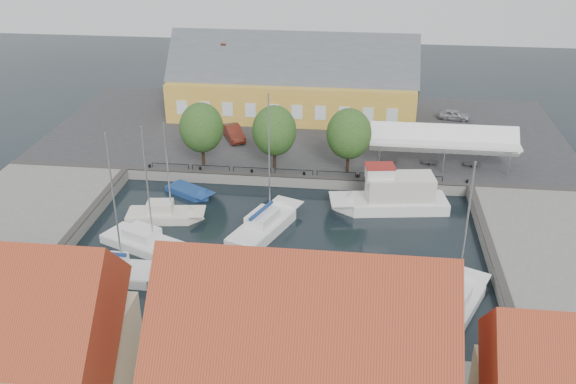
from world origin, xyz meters
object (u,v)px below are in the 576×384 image
(tent_canopy, at_px, (443,140))
(west_boat_d, at_px, (112,274))
(car_red, at_px, (234,133))
(center_sailboat, at_px, (265,227))
(car_silver, at_px, (454,115))
(trawler, at_px, (393,199))
(west_boat_b, at_px, (164,217))
(launch_nw, at_px, (189,193))
(warehouse, at_px, (288,85))
(launch_sw, at_px, (53,317))
(east_boat_c, at_px, (452,308))
(west_boat_c, at_px, (146,245))

(tent_canopy, height_order, west_boat_d, west_boat_d)
(car_red, bearing_deg, center_sailboat, -97.29)
(tent_canopy, relative_size, car_silver, 3.94)
(car_silver, distance_m, trawler, 22.63)
(west_boat_b, relative_size, launch_nw, 1.84)
(car_red, height_order, center_sailboat, center_sailboat)
(tent_canopy, xyz_separation_m, car_red, (-21.40, 4.59, -1.94))
(west_boat_d, bearing_deg, west_boat_b, 82.13)
(warehouse, bearing_deg, center_sailboat, -87.46)
(car_red, bearing_deg, tent_canopy, -38.26)
(west_boat_b, bearing_deg, launch_sw, -103.43)
(car_silver, relative_size, center_sailboat, 0.29)
(car_silver, xyz_separation_m, east_boat_c, (-4.08, -35.85, -1.35))
(center_sailboat, xyz_separation_m, west_boat_b, (-8.86, 1.00, -0.10))
(car_red, xyz_separation_m, center_sailboat, (5.99, -17.53, -1.38))
(warehouse, relative_size, trawler, 2.68)
(east_boat_c, bearing_deg, west_boat_c, 166.30)
(west_boat_d, bearing_deg, center_sailboat, 38.36)
(tent_canopy, distance_m, west_boat_b, 27.26)
(tent_canopy, distance_m, launch_nw, 24.62)
(center_sailboat, xyz_separation_m, west_boat_c, (-8.89, -3.74, -0.10))
(car_silver, relative_size, trawler, 0.33)
(car_red, xyz_separation_m, trawler, (16.61, -12.34, -0.72))
(car_red, relative_size, east_boat_c, 0.40)
(car_red, distance_m, trawler, 20.71)
(car_silver, xyz_separation_m, launch_sw, (-30.44, -39.73, -1.52))
(west_boat_b, bearing_deg, west_boat_c, -90.45)
(tent_canopy, distance_m, car_red, 21.97)
(car_red, height_order, west_boat_b, west_boat_b)
(warehouse, height_order, tent_canopy, warehouse)
(west_boat_d, bearing_deg, launch_nw, 81.30)
(warehouse, distance_m, trawler, 24.86)
(tent_canopy, relative_size, west_boat_d, 1.18)
(east_boat_c, xyz_separation_m, launch_sw, (-26.37, -3.88, -0.17))
(center_sailboat, bearing_deg, east_boat_c, -33.50)
(center_sailboat, bearing_deg, west_boat_d, -141.64)
(warehouse, distance_m, west_boat_d, 36.16)
(west_boat_c, distance_m, west_boat_d, 4.43)
(warehouse, height_order, west_boat_b, warehouse)
(west_boat_c, bearing_deg, tent_canopy, 34.46)
(trawler, bearing_deg, west_boat_b, -167.85)
(car_silver, relative_size, launch_nw, 0.70)
(west_boat_b, relative_size, launch_sw, 1.90)
(car_silver, xyz_separation_m, west_boat_b, (-27.05, -25.51, -1.34))
(center_sailboat, xyz_separation_m, east_boat_c, (14.11, -9.34, -0.11))
(west_boat_d, height_order, launch_sw, west_boat_d)
(car_red, distance_m, east_boat_c, 33.60)
(tent_canopy, distance_m, trawler, 9.49)
(car_silver, height_order, launch_sw, car_silver)
(east_boat_c, bearing_deg, car_silver, 83.51)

